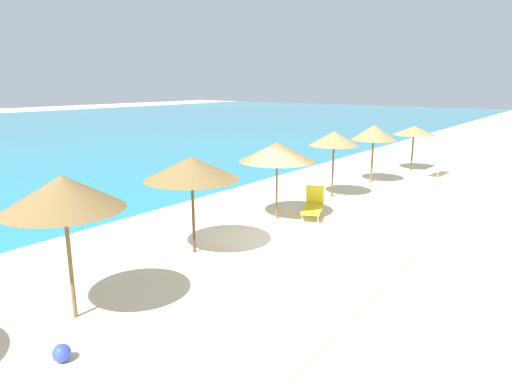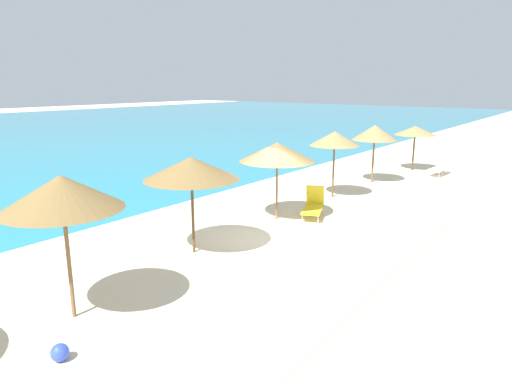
{
  "view_description": "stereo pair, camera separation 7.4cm",
  "coord_description": "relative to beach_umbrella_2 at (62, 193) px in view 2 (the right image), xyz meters",
  "views": [
    {
      "loc": [
        -10.93,
        -7.66,
        4.59
      ],
      "look_at": [
        0.57,
        1.07,
        1.11
      ],
      "focal_mm": 31.87,
      "sensor_mm": 36.0,
      "label": 1
    },
    {
      "loc": [
        -10.88,
        -7.72,
        4.59
      ],
      "look_at": [
        0.57,
        1.07,
        1.11
      ],
      "focal_mm": 31.87,
      "sensor_mm": 36.0,
      "label": 2
    }
  ],
  "objects": [
    {
      "name": "beach_umbrella_6",
      "position": [
        15.68,
        0.48,
        -0.23
      ],
      "size": [
        2.08,
        2.08,
        2.7
      ],
      "color": "brown",
      "rests_on": "ground_plane"
    },
    {
      "name": "beach_umbrella_2",
      "position": [
        0.0,
        0.0,
        0.0
      ],
      "size": [
        2.3,
        2.3,
        2.92
      ],
      "color": "brown",
      "rests_on": "ground_plane"
    },
    {
      "name": "beach_umbrella_7",
      "position": [
        19.87,
        -0.0,
        -0.45
      ],
      "size": [
        2.17,
        2.17,
        2.37
      ],
      "color": "brown",
      "rests_on": "ground_plane"
    },
    {
      "name": "lounge_chair_0",
      "position": [
        9.03,
        -0.23,
        -2.15
      ],
      "size": [
        1.57,
        1.14,
        1.03
      ],
      "rotation": [
        0.0,
        0.0,
        1.97
      ],
      "color": "yellow",
      "rests_on": "ground_plane"
    },
    {
      "name": "beach_ball",
      "position": [
        -0.98,
        -1.19,
        -2.42
      ],
      "size": [
        0.31,
        0.31,
        0.31
      ],
      "primitive_type": "sphere",
      "color": "blue",
      "rests_on": "ground_plane"
    },
    {
      "name": "beach_umbrella_5",
      "position": [
        12.0,
        0.6,
        -0.16
      ],
      "size": [
        2.01,
        2.01,
        2.7
      ],
      "color": "brown",
      "rests_on": "ground_plane"
    },
    {
      "name": "beach_umbrella_4",
      "position": [
        8.04,
        0.65,
        -0.24
      ],
      "size": [
        2.56,
        2.56,
        2.66
      ],
      "color": "brown",
      "rests_on": "ground_plane"
    },
    {
      "name": "ground_plane",
      "position": [
        6.52,
        -0.25,
        -2.57
      ],
      "size": [
        160.0,
        160.0,
        0.0
      ],
      "primitive_type": "plane",
      "color": "beige"
    },
    {
      "name": "lounge_chair_1",
      "position": [
        19.41,
        -1.55,
        -2.13
      ],
      "size": [
        1.54,
        0.71,
        1.09
      ],
      "rotation": [
        0.0,
        0.0,
        1.52
      ],
      "color": "white",
      "rests_on": "ground_plane"
    },
    {
      "name": "beach_umbrella_3",
      "position": [
        4.03,
        0.65,
        -0.2
      ],
      "size": [
        2.57,
        2.57,
        2.68
      ],
      "color": "brown",
      "rests_on": "ground_plane"
    }
  ]
}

